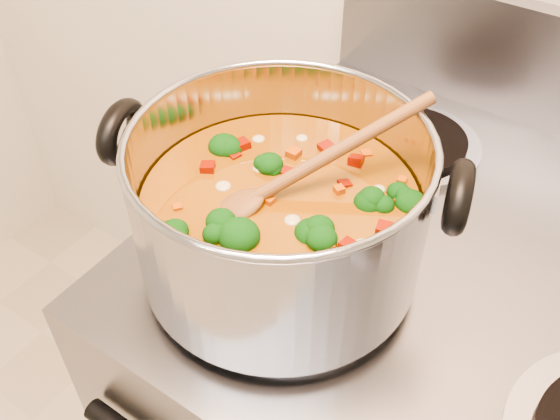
% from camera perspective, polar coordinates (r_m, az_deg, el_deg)
% --- Properties ---
extents(stockpot, '(0.35, 0.29, 0.17)m').
position_cam_1_polar(stockpot, '(0.62, 0.00, -0.11)').
color(stockpot, '#A7A7AF').
rests_on(stockpot, electric_range).
extents(wooden_spoon, '(0.15, 0.21, 0.10)m').
position_cam_1_polar(wooden_spoon, '(0.59, 0.61, 2.79)').
color(wooden_spoon, brown).
rests_on(wooden_spoon, stockpot).
extents(cooktop_crumbs, '(0.03, 0.06, 0.01)m').
position_cam_1_polar(cooktop_crumbs, '(0.79, 10.30, 2.50)').
color(cooktop_crumbs, black).
rests_on(cooktop_crumbs, electric_range).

